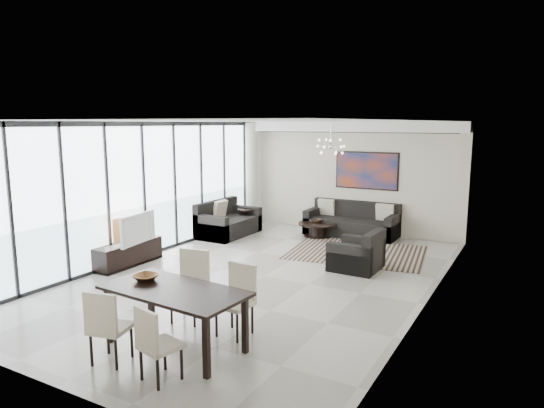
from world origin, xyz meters
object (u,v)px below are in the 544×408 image
Objects in this scene: coffee_table at (318,229)px; tv_console at (129,254)px; television at (134,228)px; dining_table at (174,295)px; sofa_main at (352,224)px.

tv_console is (-2.35, -4.20, 0.04)m from coffee_table.
dining_table is at bearing -135.85° from television.
sofa_main is 1.20× the size of dining_table.
coffee_table is at bearing 97.89° from dining_table.
dining_table reaches higher than tv_console.
coffee_table is 4.76m from television.
television is at bearing -121.17° from sofa_main.
television reaches higher than tv_console.
television is (-2.19, -4.19, 0.58)m from coffee_table.
tv_console reaches higher than coffee_table.
television is at bearing 4.92° from tv_console.
dining_table is at bearing -82.11° from coffee_table.
tv_console is 4.07m from dining_table.
sofa_main is at bearing 57.52° from tv_console.
tv_console is at bearing -122.48° from sofa_main.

